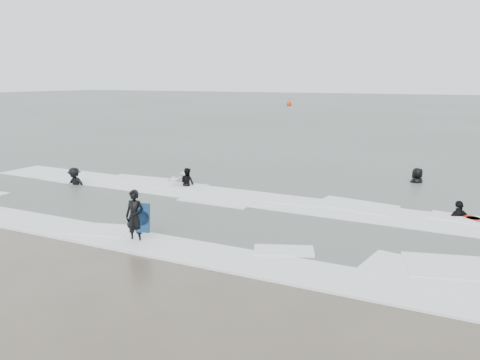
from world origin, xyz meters
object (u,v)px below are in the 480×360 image
at_px(surfer_centre, 136,242).
at_px(buoy, 289,104).
at_px(surfer_breaker, 75,186).
at_px(surfer_wading, 188,187).
at_px(surfer_right_near, 458,218).
at_px(surfer_right_far, 417,184).

relative_size(surfer_centre, buoy, 1.07).
distance_m(surfer_centre, buoy, 79.03).
bearing_deg(surfer_centre, surfer_breaker, 140.74).
bearing_deg(surfer_wading, buoy, -55.99).
bearing_deg(buoy, surfer_centre, -72.58).
bearing_deg(surfer_right_near, surfer_right_far, -112.10).
distance_m(surfer_breaker, surfer_right_near, 17.51).
bearing_deg(surfer_wading, surfer_centre, 127.88).
bearing_deg(surfer_wading, surfer_breaker, 40.60).
bearing_deg(buoy, surfer_right_near, -64.05).
relative_size(surfer_right_near, buoy, 1.13).
relative_size(surfer_wading, surfer_right_far, 0.78).
distance_m(surfer_centre, surfer_breaker, 9.51).
relative_size(surfer_breaker, buoy, 1.08).
height_order(surfer_wading, surfer_right_far, surfer_right_far).
xyz_separation_m(surfer_right_near, buoy, (-32.96, 67.72, 0.42)).
distance_m(surfer_centre, surfer_right_far, 15.20).
relative_size(surfer_right_near, surfer_right_far, 0.94).
xyz_separation_m(surfer_centre, surfer_wading, (-2.82, 7.39, 0.00)).
bearing_deg(surfer_right_near, surfer_centre, -3.30).
bearing_deg(surfer_wading, surfer_right_far, -131.83).
relative_size(surfer_wading, surfer_breaker, 0.86).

